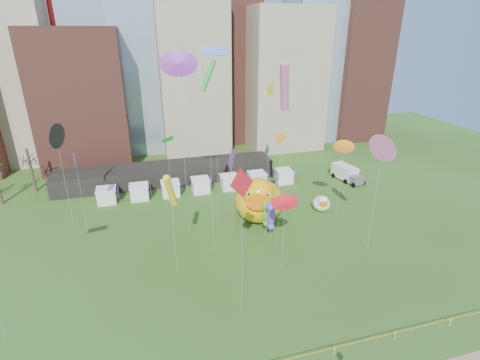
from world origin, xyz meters
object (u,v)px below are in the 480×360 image
object	(u,v)px
seahorse_purple	(272,213)
small_duck	(322,203)
big_duck	(259,199)
seahorse_green	(267,211)
box_truck	(347,173)

from	to	relation	value
seahorse_purple	small_duck	bearing A→B (deg)	53.78
big_duck	seahorse_green	size ratio (longest dim) A/B	2.02
seahorse_purple	box_truck	bearing A→B (deg)	60.92
small_duck	seahorse_purple	size ratio (longest dim) A/B	0.67
big_duck	seahorse_green	bearing A→B (deg)	-74.13
small_duck	seahorse_green	bearing A→B (deg)	-138.55
small_duck	seahorse_purple	distance (m)	12.39
big_duck	seahorse_purple	xyz separation A→B (m)	(-0.30, -5.77, 0.76)
big_duck	box_truck	size ratio (longest dim) A/B	1.58
big_duck	seahorse_purple	world-z (taller)	big_duck
seahorse_purple	seahorse_green	bearing A→B (deg)	117.64
seahorse_green	seahorse_purple	xyz separation A→B (m)	(0.11, -1.47, 0.46)
big_duck	seahorse_purple	size ratio (longest dim) A/B	1.81
big_duck	small_duck	world-z (taller)	big_duck
big_duck	box_truck	world-z (taller)	big_duck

